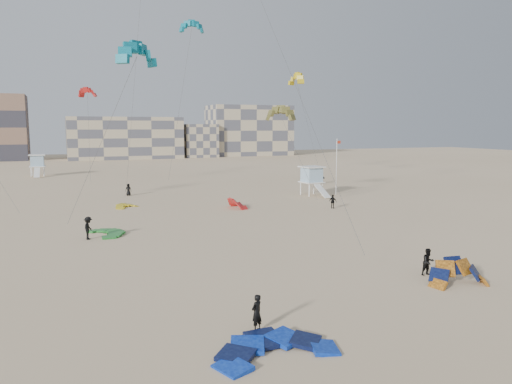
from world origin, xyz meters
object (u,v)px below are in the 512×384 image
object	(u,v)px
kite_ground_orange	(458,285)
kitesurfer_main	(257,313)
lifeguard_tower_near	(312,181)
kite_ground_blue	(275,354)

from	to	relation	value
kite_ground_orange	kitesurfer_main	bearing A→B (deg)	-164.98
kitesurfer_main	lifeguard_tower_near	size ratio (longest dim) A/B	0.31
lifeguard_tower_near	kite_ground_orange	bearing A→B (deg)	-110.96
kitesurfer_main	lifeguard_tower_near	xyz separation A→B (m)	(23.56, 39.37, 1.10)
kite_ground_orange	lifeguard_tower_near	world-z (taller)	lifeguard_tower_near
kite_ground_blue	kite_ground_orange	bearing A→B (deg)	14.24
lifeguard_tower_near	kite_ground_blue	bearing A→B (deg)	-125.44
kitesurfer_main	lifeguard_tower_near	bearing A→B (deg)	-150.61
kite_ground_blue	kitesurfer_main	size ratio (longest dim) A/B	2.90
kitesurfer_main	kite_ground_orange	bearing A→B (deg)	158.07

